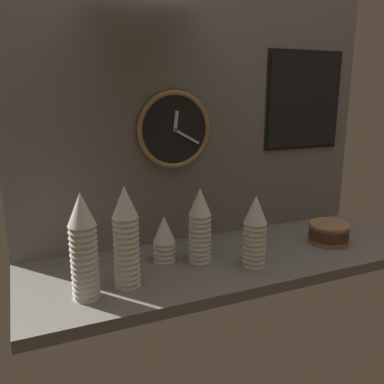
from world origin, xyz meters
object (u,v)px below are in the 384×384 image
object	(u,v)px
cup_stack_center_left	(164,238)
cup_stack_center	(200,225)
menu_board	(304,101)
cup_stack_far_left	(83,246)
wall_clock	(174,130)
cup_stack_left	(126,237)
bowl_stack_far_right	(329,232)
cup_stack_center_right	(255,231)

from	to	relation	value
cup_stack_center_left	cup_stack_center	xyz separation A→B (m)	(0.12, -0.06, 0.06)
menu_board	cup_stack_center_left	bearing A→B (deg)	-166.54
cup_stack_far_left	wall_clock	distance (m)	0.64
cup_stack_center_left	cup_stack_left	size ratio (longest dim) A/B	0.52
cup_stack_far_left	bowl_stack_far_right	xyz separation A→B (m)	(1.04, 0.07, -0.12)
cup_stack_left	menu_board	bearing A→B (deg)	19.25
wall_clock	cup_stack_left	bearing A→B (deg)	-132.68
cup_stack_center_left	wall_clock	xyz separation A→B (m)	(0.11, 0.17, 0.39)
cup_stack_left	bowl_stack_far_right	bearing A→B (deg)	2.50
cup_stack_center	cup_stack_center_right	bearing A→B (deg)	-35.84
cup_stack_center_left	cup_stack_far_left	bearing A→B (deg)	-151.31
cup_stack_center_right	cup_stack_left	size ratio (longest dim) A/B	0.79
cup_stack_center	wall_clock	size ratio (longest dim) A/B	0.91
menu_board	bowl_stack_far_right	bearing A→B (deg)	-101.03
wall_clock	cup_stack_center_left	bearing A→B (deg)	-123.07
cup_stack_left	menu_board	world-z (taller)	menu_board
cup_stack_center_left	wall_clock	world-z (taller)	wall_clock
bowl_stack_far_right	wall_clock	distance (m)	0.79
wall_clock	menu_board	bearing A→B (deg)	0.78
cup_stack_far_left	bowl_stack_far_right	bearing A→B (deg)	3.79
cup_stack_center_right	wall_clock	distance (m)	0.53
cup_stack_left	cup_stack_center	bearing A→B (deg)	16.62
cup_stack_center_right	bowl_stack_far_right	xyz separation A→B (m)	(0.42, 0.07, -0.09)
bowl_stack_far_right	wall_clock	size ratio (longest dim) A/B	0.54
cup_stack_far_left	menu_board	xyz separation A→B (m)	(1.09, 0.36, 0.42)
cup_stack_left	bowl_stack_far_right	xyz separation A→B (m)	(0.90, 0.04, -0.12)
cup_stack_center_right	menu_board	distance (m)	0.75
cup_stack_far_left	cup_stack_center	size ratio (longest dim) A/B	1.19
cup_stack_center_left	cup_stack_center	size ratio (longest dim) A/B	0.62
cup_stack_center	cup_stack_far_left	bearing A→B (deg)	-164.87
cup_stack_left	wall_clock	distance (m)	0.54
cup_stack_center	menu_board	distance (m)	0.82
menu_board	cup_stack_left	bearing A→B (deg)	-160.75
cup_stack_center	menu_board	size ratio (longest dim) A/B	0.64
cup_stack_center_right	menu_board	world-z (taller)	menu_board
wall_clock	cup_stack_center	bearing A→B (deg)	-87.78
menu_board	cup_stack_center_right	bearing A→B (deg)	-142.64
cup_stack_center	wall_clock	xyz separation A→B (m)	(-0.01, 0.23, 0.34)
cup_stack_center	bowl_stack_far_right	world-z (taller)	cup_stack_center
wall_clock	menu_board	distance (m)	0.66
cup_stack_center_left	cup_stack_far_left	xyz separation A→B (m)	(-0.33, -0.18, 0.08)
cup_stack_center	wall_clock	bearing A→B (deg)	92.22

